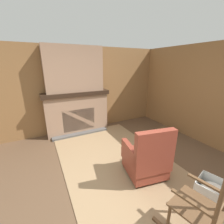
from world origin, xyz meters
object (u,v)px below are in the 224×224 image
Objects in this scene: armchair at (146,159)px; rocking_chair at (200,212)px; firewood_stack at (165,131)px; storage_case at (97,87)px; oil_lamp_vase at (61,89)px; laundry_basket at (215,192)px; decorative_plate_on_mantel at (75,87)px.

rocking_chair reaches higher than armchair.
firewood_stack is 2.38m from storage_case.
oil_lamp_vase is at bearing 0.80° from rocking_chair.
oil_lamp_vase is (-3.52, -0.82, 0.90)m from rocking_chair.
storage_case reaches higher than firewood_stack.
oil_lamp_vase reaches higher than firewood_stack.
armchair is 1.77× the size of laundry_basket.
armchair is 2.09× the size of firewood_stack.
rocking_chair is 3.72m from oil_lamp_vase.
armchair reaches higher than laundry_basket.
armchair is 2.71m from decorative_plate_on_mantel.
decorative_plate_on_mantel reaches higher than armchair.
laundry_basket is at bearing -135.92° from armchair.
rocking_chair is 2.52× the size of firewood_stack.
oil_lamp_vase is at bearing -87.07° from decorative_plate_on_mantel.
decorative_plate_on_mantel reaches higher than laundry_basket.
firewood_stack is at bearing -44.95° from armchair.
decorative_plate_on_mantel reaches higher than rocking_chair.
armchair is 1.09m from rocking_chair.
oil_lamp_vase is at bearing 32.23° from armchair.
storage_case is at bearing -171.25° from laundry_basket.
rocking_chair is 2.87m from firewood_stack.
armchair is at bearing -20.22° from rocking_chair.
oil_lamp_vase reaches higher than laundry_basket.
oil_lamp_vase is 1.17× the size of storage_case.
rocking_chair is 4.53× the size of decorative_plate_on_mantel.
rocking_chair is 0.80m from laundry_basket.
storage_case is 0.86× the size of decorative_plate_on_mantel.
rocking_chair is at bearing 6.91° from decorative_plate_on_mantel.
decorative_plate_on_mantel is at bearing -120.81° from firewood_stack.
oil_lamp_vase reaches higher than rocking_chair.
decorative_plate_on_mantel is (-0.02, -0.65, 0.06)m from storage_case.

